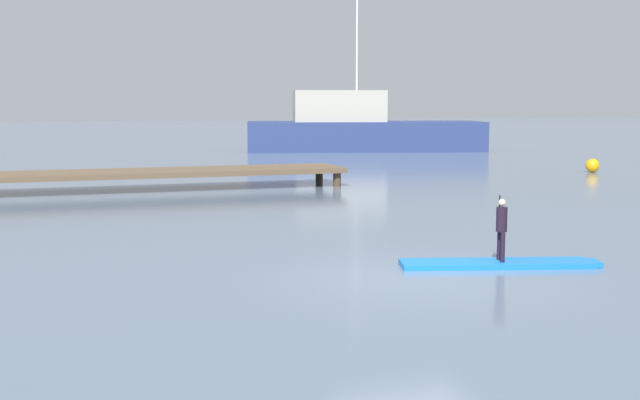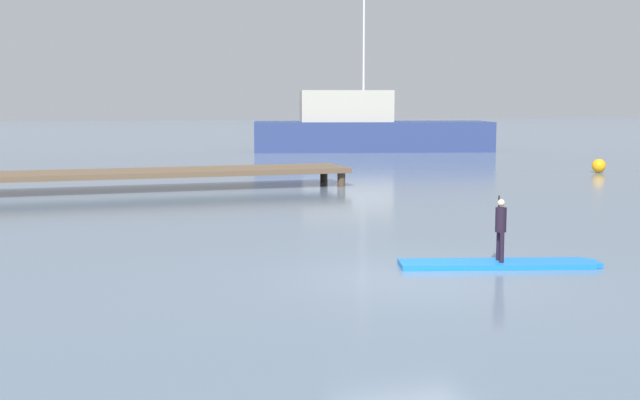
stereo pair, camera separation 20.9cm
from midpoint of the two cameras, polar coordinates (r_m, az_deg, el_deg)
name	(u,v)px [view 2 (the right image)]	position (r m, az deg, el deg)	size (l,w,h in m)	color
ground_plane	(413,280)	(14.64, 6.73, -5.39)	(240.00, 240.00, 0.00)	slate
paddleboard_near	(499,264)	(16.06, 12.34, -4.24)	(3.74, 1.72, 0.10)	blue
paddler_child_solo	(501,226)	(15.96, 12.44, -1.75)	(0.25, 0.39, 1.21)	black
fishing_boat_white_large	(365,129)	(52.12, 3.20, 4.81)	(15.02, 7.96, 12.81)	navy
floating_dock	(150,173)	(29.68, -11.19, 1.79)	(13.91, 2.57, 0.68)	brown
mooring_buoy_mid	(599,166)	(38.13, 18.44, 2.21)	(0.59, 0.59, 0.59)	orange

